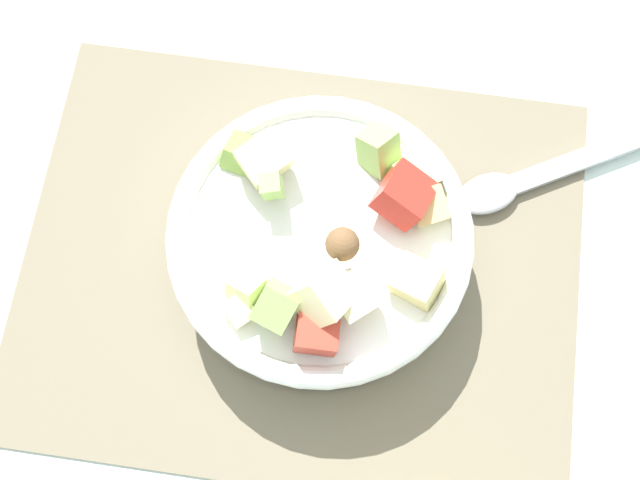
% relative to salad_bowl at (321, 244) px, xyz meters
% --- Properties ---
extents(ground_plane, '(2.40, 2.40, 0.00)m').
position_rel_salad_bowl_xyz_m(ground_plane, '(0.02, 0.01, -0.05)').
color(ground_plane, silver).
extents(placemat, '(0.48, 0.37, 0.01)m').
position_rel_salad_bowl_xyz_m(placemat, '(0.02, 0.01, -0.05)').
color(placemat, '#756B56').
rests_on(placemat, ground_plane).
extents(salad_bowl, '(0.24, 0.24, 0.12)m').
position_rel_salad_bowl_xyz_m(salad_bowl, '(0.00, 0.00, 0.00)').
color(salad_bowl, white).
rests_on(salad_bowl, placemat).
extents(serving_spoon, '(0.18, 0.12, 0.01)m').
position_rel_salad_bowl_xyz_m(serving_spoon, '(-0.17, -0.10, -0.04)').
color(serving_spoon, '#B7B7BC').
rests_on(serving_spoon, placemat).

